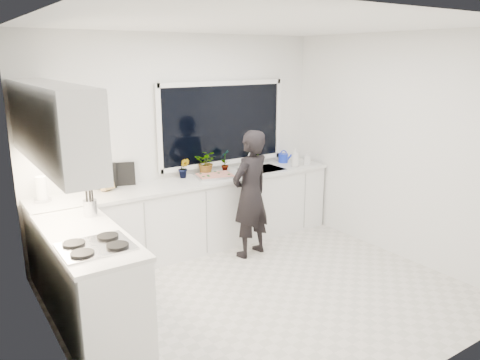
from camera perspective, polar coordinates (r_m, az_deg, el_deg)
floor at (r=5.08m, az=2.71°, el=-13.71°), size 4.00×3.50×0.02m
wall_back at (r=6.06m, az=-7.11°, el=4.57°), size 4.00×0.02×2.70m
wall_left at (r=3.79m, az=-22.29°, el=-2.66°), size 0.02×3.50×2.70m
wall_right at (r=5.99m, az=18.54°, el=3.79°), size 0.02×3.50×2.70m
ceiling at (r=4.48m, az=3.15°, el=18.56°), size 4.00×3.50×0.02m
window at (r=6.29m, az=-2.12°, el=6.89°), size 1.80×0.02×1.00m
base_cabinets_back at (r=6.03m, az=-5.50°, el=-4.40°), size 3.92×0.58×0.88m
base_cabinets_left at (r=4.51m, az=-17.81°, el=-11.95°), size 0.58×1.60×0.88m
countertop_back at (r=5.88m, az=-5.56°, el=-0.19°), size 3.94×0.62×0.04m
countertop_left at (r=4.32m, az=-18.28°, el=-6.48°), size 0.62×1.60×0.04m
upper_cabinets at (r=4.40m, az=-22.06°, el=6.36°), size 0.34×2.10×0.70m
sink at (r=6.44m, az=2.63°, el=0.91°), size 0.58×0.42×0.14m
faucet at (r=6.57m, az=1.61°, el=2.62°), size 0.03×0.03×0.22m
stovetop at (r=3.99m, az=-17.19°, el=-7.65°), size 0.56×0.48×0.03m
person at (r=5.71m, az=1.28°, el=-1.74°), size 0.65×0.50×1.58m
pizza_tray at (r=5.99m, az=-3.08°, el=0.48°), size 0.53×0.43×0.03m
pizza at (r=5.99m, az=-3.09°, el=0.64°), size 0.48×0.38×0.01m
watering_can at (r=6.85m, az=5.30°, el=2.68°), size 0.18×0.18×0.13m
paper_towel_roll at (r=5.38m, az=-23.04°, el=-1.11°), size 0.12×0.12×0.26m
knife_block at (r=5.58m, az=-16.02°, el=-0.15°), size 0.15×0.13×0.22m
utensil_crock at (r=4.75m, az=-17.78°, el=-3.26°), size 0.17×0.17×0.16m
picture_frame_large at (r=5.75m, az=-13.76°, el=0.75°), size 0.22×0.09×0.28m
picture_frame_small at (r=5.67m, az=-16.09°, el=0.50°), size 0.24×0.09×0.30m
herb_plants at (r=6.19m, az=-2.81°, el=2.28°), size 1.34×0.38×0.32m
soap_bottles at (r=6.62m, az=7.14°, el=2.80°), size 0.35×0.13×0.29m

